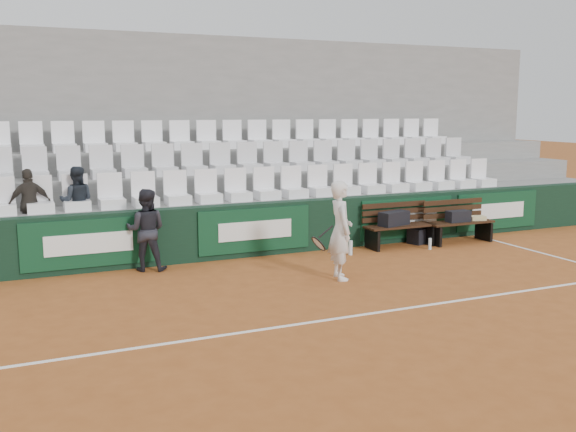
% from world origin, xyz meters
% --- Properties ---
extents(ground, '(80.00, 80.00, 0.00)m').
position_xyz_m(ground, '(0.00, 0.00, 0.00)').
color(ground, '#9C5223').
rests_on(ground, ground).
extents(court_baseline, '(18.00, 0.06, 0.01)m').
position_xyz_m(court_baseline, '(0.00, 0.00, 0.00)').
color(court_baseline, white).
rests_on(court_baseline, ground).
extents(back_barrier, '(18.00, 0.34, 1.00)m').
position_xyz_m(back_barrier, '(0.07, 3.99, 0.50)').
color(back_barrier, black).
rests_on(back_barrier, ground).
extents(grandstand_tier_front, '(18.00, 0.95, 1.00)m').
position_xyz_m(grandstand_tier_front, '(0.00, 4.62, 0.50)').
color(grandstand_tier_front, gray).
rests_on(grandstand_tier_front, ground).
extents(grandstand_tier_mid, '(18.00, 0.95, 1.45)m').
position_xyz_m(grandstand_tier_mid, '(0.00, 5.58, 0.72)').
color(grandstand_tier_mid, gray).
rests_on(grandstand_tier_mid, ground).
extents(grandstand_tier_back, '(18.00, 0.95, 1.90)m').
position_xyz_m(grandstand_tier_back, '(0.00, 6.53, 0.95)').
color(grandstand_tier_back, gray).
rests_on(grandstand_tier_back, ground).
extents(grandstand_rear_wall, '(18.00, 0.30, 4.40)m').
position_xyz_m(grandstand_rear_wall, '(0.00, 7.15, 2.20)').
color(grandstand_rear_wall, gray).
rests_on(grandstand_rear_wall, ground).
extents(seat_row_front, '(11.90, 0.44, 0.63)m').
position_xyz_m(seat_row_front, '(0.00, 4.45, 1.31)').
color(seat_row_front, white).
rests_on(seat_row_front, grandstand_tier_front).
extents(seat_row_mid, '(11.90, 0.44, 0.63)m').
position_xyz_m(seat_row_mid, '(0.00, 5.40, 1.77)').
color(seat_row_mid, silver).
rests_on(seat_row_mid, grandstand_tier_mid).
extents(seat_row_back, '(11.90, 0.44, 0.63)m').
position_xyz_m(seat_row_back, '(0.00, 6.35, 2.21)').
color(seat_row_back, white).
rests_on(seat_row_back, grandstand_tier_back).
extents(bench_left, '(1.50, 0.56, 0.45)m').
position_xyz_m(bench_left, '(2.81, 3.50, 0.23)').
color(bench_left, black).
rests_on(bench_left, ground).
extents(bench_right, '(1.50, 0.56, 0.45)m').
position_xyz_m(bench_right, '(4.19, 3.36, 0.23)').
color(bench_right, black).
rests_on(bench_right, ground).
extents(sports_bag_left, '(0.71, 0.45, 0.28)m').
position_xyz_m(sports_bag_left, '(2.67, 3.53, 0.59)').
color(sports_bag_left, black).
rests_on(sports_bag_left, bench_left).
extents(sports_bag_right, '(0.50, 0.24, 0.23)m').
position_xyz_m(sports_bag_right, '(4.13, 3.34, 0.57)').
color(sports_bag_right, black).
rests_on(sports_bag_right, bench_right).
extents(towel, '(0.37, 0.31, 0.09)m').
position_xyz_m(towel, '(4.63, 3.34, 0.49)').
color(towel, '#C6BB80').
rests_on(towel, bench_right).
extents(sports_bag_ground, '(0.58, 0.45, 0.31)m').
position_xyz_m(sports_bag_ground, '(3.42, 3.65, 0.16)').
color(sports_bag_ground, black).
rests_on(sports_bag_ground, ground).
extents(water_bottle_near, '(0.08, 0.08, 0.28)m').
position_xyz_m(water_bottle_near, '(1.53, 3.26, 0.14)').
color(water_bottle_near, silver).
rests_on(water_bottle_near, ground).
extents(water_bottle_far, '(0.06, 0.06, 0.23)m').
position_xyz_m(water_bottle_far, '(3.22, 3.05, 0.11)').
color(water_bottle_far, silver).
rests_on(water_bottle_far, ground).
extents(tennis_player, '(0.75, 0.66, 1.62)m').
position_xyz_m(tennis_player, '(0.51, 1.80, 0.81)').
color(tennis_player, silver).
rests_on(tennis_player, ground).
extents(ball_kid, '(0.84, 0.75, 1.42)m').
position_xyz_m(ball_kid, '(-2.27, 3.65, 0.71)').
color(ball_kid, black).
rests_on(ball_kid, ground).
extents(spectator_b, '(0.75, 0.42, 1.21)m').
position_xyz_m(spectator_b, '(-4.06, 4.50, 1.60)').
color(spectator_b, '#2E2924').
rests_on(spectator_b, grandstand_tier_front).
extents(spectator_c, '(0.67, 0.56, 1.22)m').
position_xyz_m(spectator_c, '(-3.29, 4.50, 1.61)').
color(spectator_c, '#1C222B').
rests_on(spectator_c, grandstand_tier_front).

